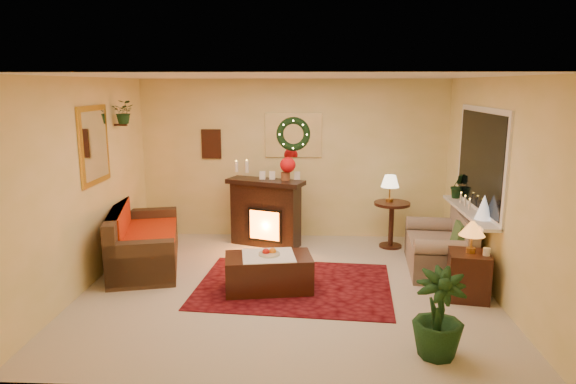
{
  "coord_description": "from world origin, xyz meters",
  "views": [
    {
      "loc": [
        0.3,
        -6.11,
        2.51
      ],
      "look_at": [
        0.0,
        0.35,
        1.15
      ],
      "focal_mm": 32.0,
      "sensor_mm": 36.0,
      "label": 1
    }
  ],
  "objects_px": {
    "sofa": "(145,235)",
    "loveseat": "(439,240)",
    "end_table_square": "(468,277)",
    "coffee_table": "(269,274)",
    "side_table_round": "(391,227)",
    "fireplace": "(266,211)"
  },
  "relations": [
    {
      "from": "end_table_square",
      "to": "side_table_round",
      "type": "bearing_deg",
      "value": 107.75
    },
    {
      "from": "sofa",
      "to": "loveseat",
      "type": "relative_size",
      "value": 1.42
    },
    {
      "from": "loveseat",
      "to": "side_table_round",
      "type": "xyz_separation_m",
      "value": [
        -0.51,
        0.96,
        -0.09
      ]
    },
    {
      "from": "end_table_square",
      "to": "sofa",
      "type": "bearing_deg",
      "value": 166.73
    },
    {
      "from": "side_table_round",
      "to": "coffee_table",
      "type": "xyz_separation_m",
      "value": [
        -1.77,
        -1.82,
        -0.12
      ]
    },
    {
      "from": "sofa",
      "to": "loveseat",
      "type": "xyz_separation_m",
      "value": [
        4.1,
        -0.01,
        -0.01
      ]
    },
    {
      "from": "fireplace",
      "to": "side_table_round",
      "type": "distance_m",
      "value": 1.98
    },
    {
      "from": "fireplace",
      "to": "side_table_round",
      "type": "height_order",
      "value": "fireplace"
    },
    {
      "from": "fireplace",
      "to": "side_table_round",
      "type": "xyz_separation_m",
      "value": [
        1.97,
        -0.02,
        -0.23
      ]
    },
    {
      "from": "loveseat",
      "to": "end_table_square",
      "type": "relative_size",
      "value": 2.4
    },
    {
      "from": "end_table_square",
      "to": "coffee_table",
      "type": "height_order",
      "value": "end_table_square"
    },
    {
      "from": "fireplace",
      "to": "end_table_square",
      "type": "height_order",
      "value": "fireplace"
    },
    {
      "from": "coffee_table",
      "to": "loveseat",
      "type": "bearing_deg",
      "value": 11.57
    },
    {
      "from": "side_table_round",
      "to": "end_table_square",
      "type": "xyz_separation_m",
      "value": [
        0.62,
        -1.95,
        -0.05
      ]
    },
    {
      "from": "side_table_round",
      "to": "coffee_table",
      "type": "relative_size",
      "value": 0.68
    },
    {
      "from": "loveseat",
      "to": "end_table_square",
      "type": "xyz_separation_m",
      "value": [
        0.12,
        -0.99,
        -0.15
      ]
    },
    {
      "from": "side_table_round",
      "to": "loveseat",
      "type": "bearing_deg",
      "value": -62.15
    },
    {
      "from": "sofa",
      "to": "side_table_round",
      "type": "xyz_separation_m",
      "value": [
        3.59,
        0.95,
        -0.1
      ]
    },
    {
      "from": "fireplace",
      "to": "coffee_table",
      "type": "relative_size",
      "value": 1.02
    },
    {
      "from": "loveseat",
      "to": "side_table_round",
      "type": "distance_m",
      "value": 1.09
    },
    {
      "from": "loveseat",
      "to": "side_table_round",
      "type": "relative_size",
      "value": 1.9
    },
    {
      "from": "sofa",
      "to": "side_table_round",
      "type": "distance_m",
      "value": 3.72
    }
  ]
}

